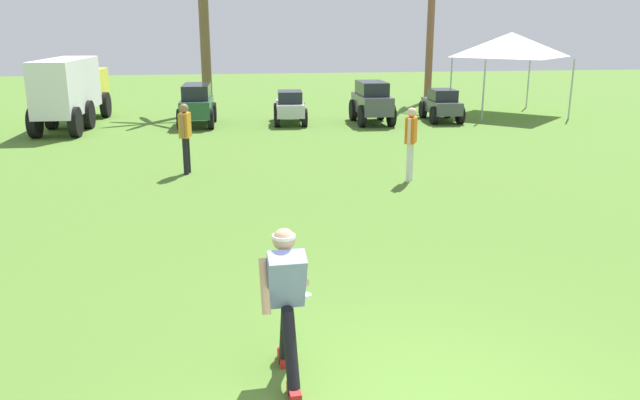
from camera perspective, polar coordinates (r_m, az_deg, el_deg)
frisbee_thrower at (r=5.77m, az=-3.10°, el=-8.83°), size 0.46×1.11×1.42m
frisbee_in_flight at (r=6.30m, az=-1.89°, el=-8.62°), size 0.34×0.34×0.07m
teammate_near_sideline at (r=14.12m, az=-12.22°, el=6.11°), size 0.27×0.50×1.56m
teammate_midfield at (r=13.27m, az=8.30°, el=5.70°), size 0.33×0.47×1.56m
parked_car_slot_a at (r=21.24m, az=-11.17°, el=8.66°), size 1.22×2.43×1.34m
parked_car_slot_b at (r=21.28m, az=-2.77°, el=8.52°), size 1.22×2.26×1.10m
parked_car_slot_c at (r=21.35m, az=4.75°, el=8.99°), size 1.18×2.36×1.40m
parked_car_slot_d at (r=22.24m, az=11.05°, el=8.56°), size 1.21×2.25×1.10m
box_truck at (r=22.13m, az=-21.73°, el=9.46°), size 1.54×5.93×2.20m
palm_tree_far_left at (r=24.57m, az=-10.59°, el=16.03°), size 3.12×3.24×5.85m
palm_tree_left_of_centre at (r=27.96m, az=10.15°, el=17.31°), size 3.35×3.60×6.83m
event_tent at (r=24.49m, az=17.06°, el=13.42°), size 3.40×3.40×2.97m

